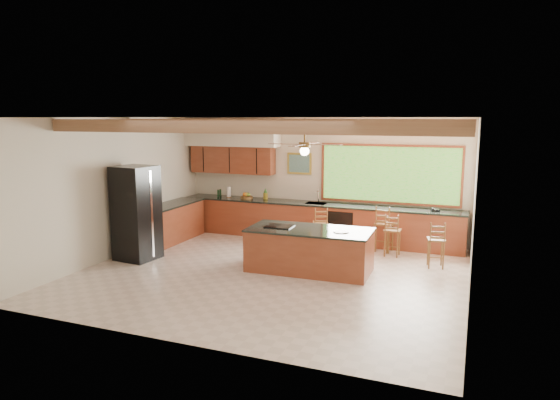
% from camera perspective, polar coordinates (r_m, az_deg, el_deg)
% --- Properties ---
extents(ground, '(7.20, 7.20, 0.00)m').
position_cam_1_polar(ground, '(9.80, -1.04, -8.40)').
color(ground, beige).
rests_on(ground, ground).
extents(room_shell, '(7.27, 6.54, 3.02)m').
position_cam_1_polar(room_shell, '(10.03, -0.54, 4.93)').
color(room_shell, beige).
rests_on(room_shell, ground).
extents(counter_run, '(7.12, 3.10, 1.22)m').
position_cam_1_polar(counter_run, '(12.24, -0.08, -2.52)').
color(counter_run, brown).
rests_on(counter_run, ground).
extents(island, '(2.45, 1.21, 0.86)m').
position_cam_1_polar(island, '(9.89, 3.39, -5.69)').
color(island, brown).
rests_on(island, ground).
extents(refrigerator, '(0.85, 0.83, 2.00)m').
position_cam_1_polar(refrigerator, '(10.99, -16.10, -1.44)').
color(refrigerator, black).
rests_on(refrigerator, ground).
extents(bar_stool_a, '(0.44, 0.44, 0.96)m').
position_cam_1_polar(bar_stool_a, '(11.56, 4.58, -2.75)').
color(bar_stool_a, brown).
rests_on(bar_stool_a, ground).
extents(bar_stool_b, '(0.35, 0.35, 0.95)m').
position_cam_1_polar(bar_stool_b, '(11.08, 12.71, -3.50)').
color(bar_stool_b, brown).
rests_on(bar_stool_b, ground).
extents(bar_stool_c, '(0.42, 0.42, 1.05)m').
position_cam_1_polar(bar_stool_c, '(11.41, 11.81, -2.79)').
color(bar_stool_c, brown).
rests_on(bar_stool_c, ground).
extents(bar_stool_d, '(0.40, 0.40, 0.95)m').
position_cam_1_polar(bar_stool_d, '(10.48, 17.41, -4.45)').
color(bar_stool_d, brown).
rests_on(bar_stool_d, ground).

